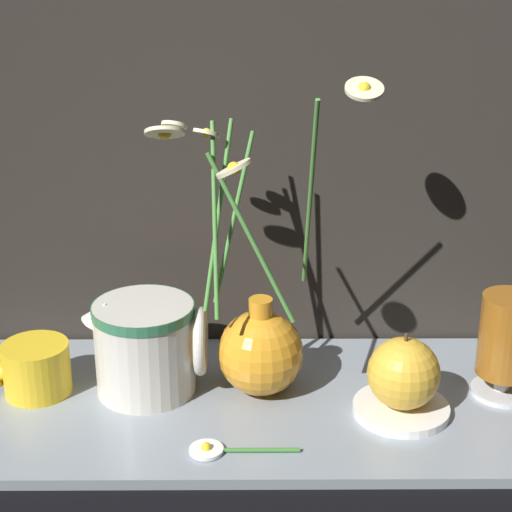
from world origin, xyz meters
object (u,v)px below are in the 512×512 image
Objects in this scene: orange_fruit at (405,373)px; yellow_mug at (36,368)px; ceramic_pitcher at (149,343)px; tea_glass at (509,340)px; vase_with_flowers at (261,342)px.

yellow_mug is at bearing 173.36° from orange_fruit.
orange_fruit is (0.29, -0.05, -0.01)m from ceramic_pitcher.
ceramic_pitcher is at bearing 178.44° from tea_glass.
yellow_mug is at bearing -178.25° from ceramic_pitcher.
ceramic_pitcher is 0.29m from orange_fruit.
vase_with_flowers reaches higher than orange_fruit.
ceramic_pitcher is (-0.13, 0.00, -0.00)m from vase_with_flowers.
tea_glass is at bearing -1.55° from vase_with_flowers.
orange_fruit is at bearing -17.28° from vase_with_flowers.
tea_glass is (0.28, -0.01, 0.01)m from vase_with_flowers.
ceramic_pitcher is at bearing 169.62° from orange_fruit.
ceramic_pitcher is at bearing 178.44° from vase_with_flowers.
yellow_mug is 0.13m from ceramic_pitcher.
vase_with_flowers is 0.13m from ceramic_pitcher.
tea_glass is 1.39× the size of orange_fruit.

